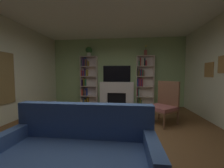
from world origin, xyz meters
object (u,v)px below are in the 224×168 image
(couch, at_px, (77,159))
(armchair, at_px, (164,104))
(bookshelf_right, at_px, (143,81))
(potted_plant, at_px, (89,51))
(fireplace, at_px, (117,94))
(vase_with_flowers, at_px, (146,52))
(bookshelf_left, at_px, (88,81))
(tv, at_px, (117,74))

(couch, height_order, armchair, armchair)
(bookshelf_right, bearing_deg, potted_plant, -178.57)
(fireplace, height_order, couch, fireplace)
(fireplace, distance_m, armchair, 2.40)
(vase_with_flowers, bearing_deg, potted_plant, -179.98)
(vase_with_flowers, bearing_deg, bookshelf_left, 179.18)
(potted_plant, height_order, vase_with_flowers, vase_with_flowers)
(bookshelf_left, height_order, potted_plant, potted_plant)
(bookshelf_left, distance_m, potted_plant, 1.29)
(bookshelf_right, height_order, armchair, bookshelf_right)
(bookshelf_right, relative_size, armchair, 1.83)
(fireplace, relative_size, bookshelf_right, 0.73)
(fireplace, distance_m, bookshelf_left, 1.35)
(potted_plant, relative_size, armchair, 0.35)
(tv, distance_m, bookshelf_left, 1.30)
(fireplace, xyz_separation_m, bookshelf_left, (-1.25, -0.02, 0.51))
(vase_with_flowers, xyz_separation_m, armchair, (0.27, -1.87, -1.70))
(fireplace, distance_m, vase_with_flowers, 2.07)
(tv, distance_m, bookshelf_right, 1.12)
(bookshelf_left, distance_m, bookshelf_right, 2.34)
(armchair, bearing_deg, vase_with_flowers, 98.22)
(vase_with_flowers, bearing_deg, tv, 174.17)
(bookshelf_left, height_order, armchair, bookshelf_left)
(fireplace, bearing_deg, tv, 90.00)
(tv, bearing_deg, fireplace, -90.00)
(bookshelf_left, bearing_deg, fireplace, 0.72)
(armchair, bearing_deg, bookshelf_left, 144.69)
(bookshelf_right, height_order, potted_plant, potted_plant)
(bookshelf_right, height_order, vase_with_flowers, vase_with_flowers)
(tv, xyz_separation_m, bookshelf_right, (1.09, -0.06, -0.28))
(fireplace, distance_m, tv, 0.84)
(bookshelf_left, xyz_separation_m, potted_plant, (0.09, -0.04, 1.29))
(fireplace, distance_m, couch, 4.19)
(potted_plant, distance_m, vase_with_flowers, 2.34)
(tv, bearing_deg, potted_plant, -174.13)
(fireplace, relative_size, bookshelf_left, 0.73)
(couch, bearing_deg, potted_plant, 103.84)
(potted_plant, bearing_deg, bookshelf_right, 1.43)
(bookshelf_right, relative_size, couch, 1.10)
(armchair, bearing_deg, potted_plant, 144.31)
(bookshelf_left, relative_size, vase_with_flowers, 5.01)
(vase_with_flowers, distance_m, couch, 4.75)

